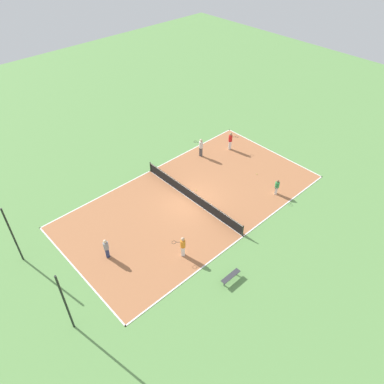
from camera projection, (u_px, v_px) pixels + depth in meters
The scene contains 13 objects.
ground_plane at pixel (192, 200), 30.59m from camera, with size 80.00×80.00×0.00m, color #60934C.
court_surface at pixel (192, 200), 30.59m from camera, with size 11.14×21.17×0.02m.
tennis_net at pixel (192, 196), 30.26m from camera, with size 10.94×0.10×0.99m.
bench at pixel (231, 276), 24.26m from camera, with size 0.36×1.53×0.45m.
player_far_green at pixel (277, 186), 30.71m from camera, with size 0.75×0.98×1.42m.
player_far_white at pixel (201, 146), 34.82m from camera, with size 0.99×0.61×1.83m.
player_coach_red at pixel (230, 140), 35.72m from camera, with size 0.90×0.89×1.81m.
player_center_orange at pixel (183, 245), 25.46m from camera, with size 0.86×0.92×1.76m.
player_baseline_gray at pixel (106, 247), 25.39m from camera, with size 0.47×0.47×1.67m.
tennis_ball_far_baseline at pixel (196, 190), 31.51m from camera, with size 0.07×0.07×0.07m, color #CCE033.
tennis_ball_near_net at pixel (257, 174), 33.24m from camera, with size 0.07×0.07×0.07m, color #CCE033.
fence_post_back_left at pixel (65, 303), 20.44m from camera, with size 0.12×0.12×4.75m.
fence_post_back_right at pixel (13, 235), 24.33m from camera, with size 0.12×0.12×4.75m.
Camera 1 is at (-16.82, 15.74, 20.15)m, focal length 35.00 mm.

